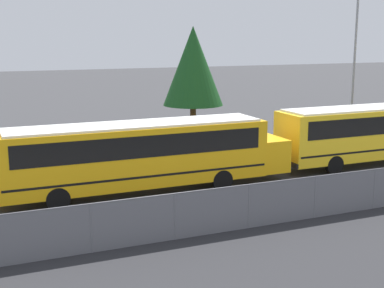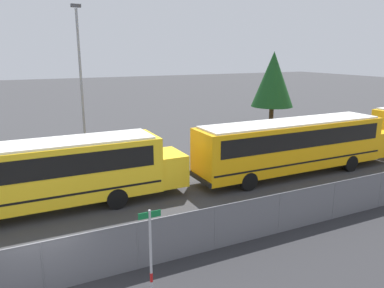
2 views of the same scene
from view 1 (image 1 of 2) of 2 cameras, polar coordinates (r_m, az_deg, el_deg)
name	(u,v)px [view 1 (image 1 of 2)]	position (r m, az deg, el deg)	size (l,w,h in m)	color
school_bus_2	(143,152)	(24.69, -5.24, -0.81)	(13.88, 2.54, 3.31)	#EDA80F
school_bus_3	(382,129)	(32.39, 19.61, 1.50)	(13.88, 2.54, 3.31)	yellow
light_pole	(354,61)	(39.72, 16.94, 8.44)	(0.60, 0.24, 10.08)	gray
tree_0	(193,66)	(39.17, 0.12, 8.30)	(4.39, 4.39, 7.91)	#51381E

